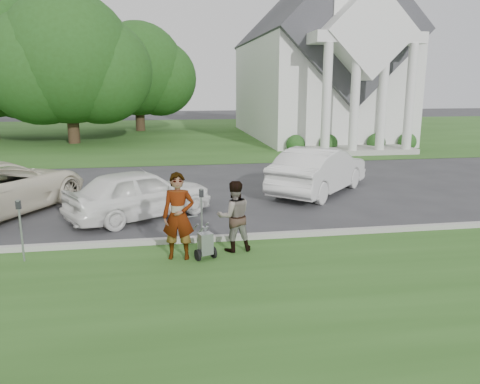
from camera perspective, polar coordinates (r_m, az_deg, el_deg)
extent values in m
plane|color=#333335|center=(11.49, 1.76, -6.68)|extent=(120.00, 120.00, 0.00)
cube|color=#2A501B|center=(8.80, 5.59, -13.15)|extent=(80.00, 7.00, 0.01)
cube|color=#2A501B|center=(37.87, -6.11, 7.10)|extent=(80.00, 30.00, 0.01)
cube|color=#9E9E93|center=(11.98, 1.26, -5.47)|extent=(80.00, 0.18, 0.15)
cube|color=white|center=(36.35, 8.69, 12.30)|extent=(9.00, 16.00, 7.00)
cube|color=#38383D|center=(36.48, 8.89, 17.80)|extent=(9.19, 17.00, 9.19)
cube|color=#9E9E93|center=(27.98, 14.22, 4.98)|extent=(6.20, 2.60, 0.30)
cylinder|color=white|center=(25.93, 10.50, 10.89)|extent=(0.50, 0.50, 6.00)
cylinder|color=white|center=(26.51, 13.82, 10.77)|extent=(0.50, 0.50, 6.00)
cylinder|color=white|center=(27.17, 16.98, 10.63)|extent=(0.50, 0.50, 6.00)
cylinder|color=white|center=(27.91, 19.98, 10.47)|extent=(0.50, 0.50, 6.00)
cube|color=white|center=(27.65, 15.13, 17.64)|extent=(6.20, 2.00, 0.60)
cube|color=white|center=(27.68, 15.17, 18.25)|extent=(5.09, 2.20, 5.09)
sphere|color=#1E4C19|center=(27.60, 6.79, 5.82)|extent=(1.10, 1.10, 1.10)
sphere|color=#1E4C19|center=(28.22, 10.72, 5.84)|extent=(1.10, 1.10, 1.10)
sphere|color=#1E4C19|center=(29.37, 16.26, 5.82)|extent=(1.10, 1.10, 1.10)
sphere|color=#1E4C19|center=(30.28, 19.70, 5.78)|extent=(1.10, 1.10, 1.10)
cylinder|color=#332316|center=(33.23, -19.72, 8.36)|extent=(0.76, 0.76, 3.20)
sphere|color=#214916|center=(33.19, -20.25, 15.09)|extent=(8.40, 8.40, 8.40)
sphere|color=#214916|center=(33.17, -16.74, 13.88)|extent=(6.89, 6.89, 6.89)
sphere|color=#214916|center=(33.21, -23.18, 13.75)|extent=(7.22, 7.22, 7.22)
sphere|color=#214916|center=(37.26, -25.37, 13.88)|extent=(7.54, 7.54, 7.54)
cylinder|color=#332316|center=(40.73, -12.11, 9.41)|extent=(0.76, 0.76, 3.00)
sphere|color=#214916|center=(40.68, -12.36, 14.46)|extent=(7.60, 7.60, 7.60)
sphere|color=#214916|center=(40.92, -9.83, 13.49)|extent=(6.23, 6.23, 6.23)
sphere|color=#214916|center=(40.47, -14.55, 13.55)|extent=(6.54, 6.54, 6.54)
cylinder|color=black|center=(10.60, -5.18, -7.70)|extent=(0.15, 0.27, 0.27)
cylinder|color=black|center=(10.75, -3.26, -7.36)|extent=(0.15, 0.27, 0.27)
cylinder|color=#2D2D33|center=(10.68, -4.21, -7.53)|extent=(0.43, 0.18, 0.03)
cube|color=#94969C|center=(10.59, -4.23, -6.29)|extent=(0.36, 0.32, 0.49)
cone|color=#94969C|center=(10.49, -4.26, -4.61)|extent=(0.19, 0.19, 0.14)
cylinder|color=#2D2D33|center=(10.47, -4.27, -4.24)|extent=(0.04, 0.04, 0.05)
cylinder|color=#94969C|center=(10.85, -5.80, -4.62)|extent=(0.24, 0.63, 0.47)
cylinder|color=#94969C|center=(10.94, -4.60, -4.44)|extent=(0.24, 0.63, 0.47)
cylinder|color=#94969C|center=(11.11, -5.89, -2.99)|extent=(0.28, 0.12, 0.02)
imported|color=#999999|center=(10.52, -7.51, -3.03)|extent=(0.79, 0.59, 1.97)
imported|color=#999999|center=(10.96, -0.73, -3.03)|extent=(0.89, 0.73, 1.69)
cylinder|color=#94969C|center=(11.29, -4.68, -3.69)|extent=(0.05, 0.05, 1.27)
cube|color=#2D2D33|center=(11.11, -4.75, -0.14)|extent=(0.11, 0.07, 0.19)
cylinder|color=#94969C|center=(11.09, -4.76, 0.34)|extent=(0.10, 0.10, 0.03)
cylinder|color=#94969C|center=(11.42, -25.07, -4.82)|extent=(0.05, 0.05, 1.23)
cube|color=#2D2D33|center=(11.25, -25.41, -1.43)|extent=(0.10, 0.07, 0.18)
cylinder|color=#94969C|center=(11.22, -25.46, -0.97)|extent=(0.09, 0.09, 0.03)
imported|color=white|center=(14.07, -12.10, -0.15)|extent=(4.61, 3.69, 1.47)
imported|color=silver|center=(17.16, 9.63, 2.63)|extent=(4.72, 4.90, 1.66)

